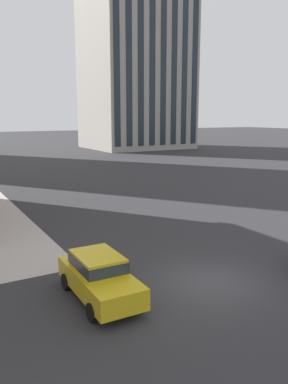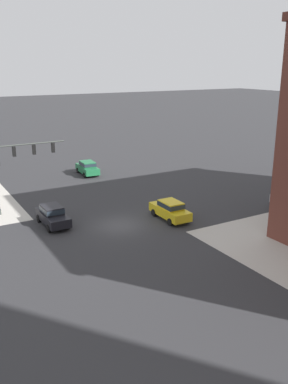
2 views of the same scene
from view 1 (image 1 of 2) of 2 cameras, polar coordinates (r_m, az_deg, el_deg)
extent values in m
plane|color=#2D2D30|center=(16.44, 9.72, -12.83)|extent=(320.00, 320.00, 0.00)
cube|color=gold|center=(14.63, -6.55, -12.87)|extent=(1.83, 4.43, 0.76)
cube|color=gold|center=(14.50, -6.84, -10.20)|extent=(1.53, 2.14, 0.60)
cube|color=#232D38|center=(14.50, -6.84, -10.20)|extent=(1.57, 2.22, 0.40)
cylinder|color=black|center=(14.00, -0.99, -15.69)|extent=(0.23, 0.64, 0.64)
cylinder|color=black|center=(13.38, -7.62, -17.13)|extent=(0.23, 0.64, 0.64)
cylinder|color=black|center=(16.23, -5.62, -11.81)|extent=(0.23, 0.64, 0.64)
cylinder|color=black|center=(15.71, -11.37, -12.80)|extent=(0.23, 0.64, 0.64)
cube|color=#9E998E|center=(84.66, -1.24, 25.26)|extent=(19.36, 16.96, 54.51)
cube|color=#1E2833|center=(79.44, 4.62, 26.18)|extent=(1.20, 0.10, 52.33)
cube|color=#1E2833|center=(80.78, 6.19, 25.90)|extent=(1.20, 0.10, 52.33)
cube|color=#1E2833|center=(82.17, 7.70, 25.61)|extent=(1.20, 0.10, 52.33)
camera|label=2|loc=(48.51, 0.96, 18.79)|focal=39.23mm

